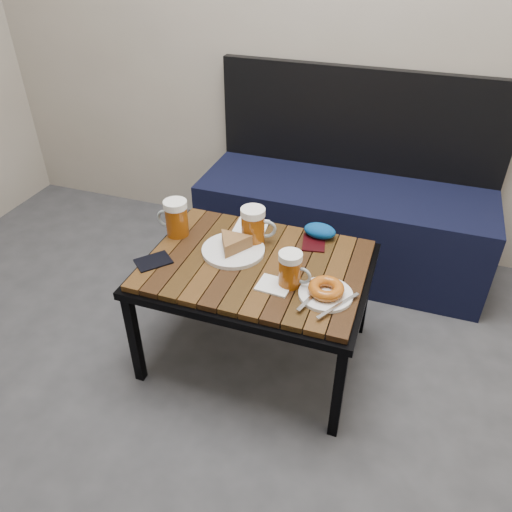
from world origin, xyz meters
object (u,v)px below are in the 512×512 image
(cafe_table, at_px, (256,272))
(beer_mug_centre, at_px, (254,226))
(knit_pouch, at_px, (320,231))
(beer_mug_left, at_px, (176,218))
(bench, at_px, (343,217))
(beer_mug_right, at_px, (291,269))
(passport_navy, at_px, (153,261))
(plate_pie, at_px, (233,246))
(passport_burgundy, at_px, (314,243))
(plate_bagel, at_px, (326,291))

(cafe_table, height_order, beer_mug_centre, beer_mug_centre)
(cafe_table, bearing_deg, knit_pouch, 53.70)
(beer_mug_left, bearing_deg, bench, -126.14)
(beer_mug_right, height_order, knit_pouch, beer_mug_right)
(passport_navy, bearing_deg, plate_pie, 72.91)
(cafe_table, xyz_separation_m, beer_mug_left, (-0.36, 0.08, 0.12))
(beer_mug_left, relative_size, passport_burgundy, 1.23)
(beer_mug_left, bearing_deg, knit_pouch, -160.28)
(beer_mug_right, bearing_deg, passport_navy, -169.64)
(bench, height_order, beer_mug_centre, bench)
(cafe_table, distance_m, beer_mug_centre, 0.18)
(passport_navy, bearing_deg, passport_burgundy, 71.81)
(plate_pie, xyz_separation_m, passport_burgundy, (0.28, 0.16, -0.02))
(beer_mug_centre, xyz_separation_m, passport_navy, (-0.31, -0.25, -0.07))
(plate_bagel, bearing_deg, beer_mug_left, 163.93)
(plate_pie, bearing_deg, beer_mug_left, 170.08)
(beer_mug_left, xyz_separation_m, plate_pie, (0.26, -0.05, -0.05))
(beer_mug_right, xyz_separation_m, knit_pouch, (0.03, 0.34, -0.04))
(beer_mug_left, distance_m, knit_pouch, 0.57)
(passport_burgundy, bearing_deg, beer_mug_right, -104.06)
(beer_mug_centre, distance_m, plate_bagel, 0.41)
(cafe_table, distance_m, plate_pie, 0.13)
(cafe_table, bearing_deg, bench, 75.88)
(beer_mug_left, relative_size, beer_mug_centre, 0.98)
(plate_bagel, bearing_deg, beer_mug_right, 171.61)
(plate_bagel, bearing_deg, cafe_table, 159.54)
(beer_mug_left, relative_size, knit_pouch, 1.16)
(beer_mug_right, distance_m, plate_bagel, 0.14)
(beer_mug_right, bearing_deg, cafe_table, 156.95)
(plate_bagel, relative_size, passport_navy, 1.83)
(plate_pie, bearing_deg, cafe_table, -18.57)
(beer_mug_left, xyz_separation_m, beer_mug_right, (0.52, -0.17, -0.01))
(beer_mug_right, relative_size, plate_pie, 0.55)
(beer_mug_right, relative_size, plate_bagel, 0.57)
(cafe_table, distance_m, beer_mug_right, 0.21)
(bench, height_order, plate_pie, bench)
(beer_mug_right, bearing_deg, bench, 93.71)
(beer_mug_left, bearing_deg, passport_navy, 93.51)
(cafe_table, relative_size, plate_pie, 3.50)
(beer_mug_left, height_order, passport_navy, beer_mug_left)
(plate_pie, bearing_deg, plate_bagel, -19.96)
(beer_mug_left, bearing_deg, plate_pie, 172.73)
(beer_mug_right, distance_m, plate_pie, 0.29)
(bench, bearing_deg, plate_pie, -111.99)
(plate_pie, xyz_separation_m, plate_bagel, (0.39, -0.14, -0.01))
(passport_navy, distance_m, passport_burgundy, 0.62)
(cafe_table, bearing_deg, passport_navy, -160.95)
(beer_mug_left, distance_m, plate_pie, 0.27)
(passport_burgundy, distance_m, knit_pouch, 0.06)
(knit_pouch, bearing_deg, plate_bagel, -73.53)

